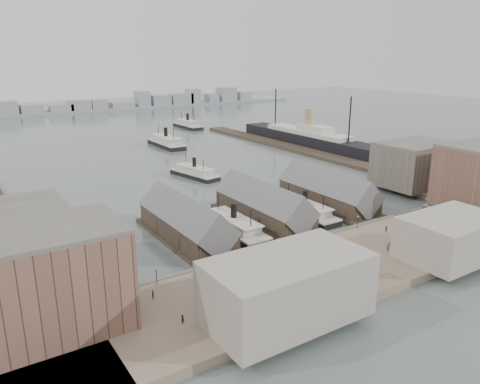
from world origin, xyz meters
TOP-DOWN VIEW (x-y plane):
  - ground at (0.00, 0.00)m, footprint 900.00×900.00m
  - quay at (0.00, -20.00)m, footprint 180.00×30.00m
  - seawall at (0.00, -5.20)m, footprint 180.00×1.20m
  - east_wharf at (78.00, 90.00)m, footprint 10.00×180.00m
  - ferry_shed_west at (-26.00, 16.88)m, footprint 14.00×42.00m
  - ferry_shed_center at (0.00, 16.88)m, footprint 14.00×42.00m
  - ferry_shed_east at (26.00, 16.88)m, footprint 14.00×42.00m
  - warehouse_west_front at (-70.00, -12.00)m, footprint 32.00×18.00m
  - warehouse_west_back at (-70.00, 18.00)m, footprint 26.00×20.00m
  - warehouse_east_back at (68.00, 15.00)m, footprint 28.00×20.00m
  - street_bldg_center at (20.00, -32.00)m, footprint 24.00×16.00m
  - street_bldg_west at (-30.00, -32.00)m, footprint 30.00×16.00m
  - lamp_post_far_w at (-45.00, -7.00)m, footprint 0.44×0.44m
  - lamp_post_near_w at (-15.00, -7.00)m, footprint 0.44×0.44m
  - lamp_post_near_e at (15.00, -7.00)m, footprint 0.44×0.44m
  - lamp_post_far_e at (45.00, -7.00)m, footprint 0.44×0.44m
  - far_shore at (-2.07, 334.14)m, footprint 500.00×40.00m
  - ferry_docked_west at (-13.00, 13.21)m, footprint 7.93×26.43m
  - ferry_docked_east at (13.00, 13.12)m, footprint 7.63×25.44m
  - ferry_open_near at (7.16, 75.48)m, footprint 12.15×25.40m
  - ferry_open_mid at (24.86, 142.52)m, footprint 9.75×31.27m
  - ferry_open_far at (65.42, 196.62)m, footprint 9.30×29.59m
  - ocean_steamer at (92.00, 102.35)m, footprint 14.02×102.45m
  - tram at (39.53, -15.77)m, footprint 3.81×11.29m
  - horse_cart_left at (-30.73, -11.97)m, footprint 4.68×1.55m
  - horse_cart_center at (-17.21, -18.76)m, footprint 4.88×2.22m
  - horse_cart_right at (15.02, -21.23)m, footprint 4.76×2.39m
  - pedestrian_0 at (-48.03, -12.11)m, footprint 0.51×0.67m
  - pedestrian_1 at (-47.06, -23.23)m, footprint 0.96×0.84m
  - pedestrian_2 at (-19.15, -13.39)m, footprint 1.16×1.11m
  - pedestrian_3 at (-7.91, -21.61)m, footprint 1.11×0.81m
  - pedestrian_4 at (3.68, -11.57)m, footprint 0.65×0.86m
  - pedestrian_5 at (9.95, -21.88)m, footprint 0.75×0.68m
  - pedestrian_6 at (19.98, -12.77)m, footprint 0.84×0.96m
  - pedestrian_7 at (25.57, -24.92)m, footprint 1.16×1.06m

SIDE VIEW (x-z plane):
  - ground at x=0.00m, z-range 0.00..0.00m
  - east_wharf at x=78.00m, z-range 0.00..1.60m
  - quay at x=0.00m, z-range 0.00..2.00m
  - seawall at x=0.00m, z-range 0.00..2.30m
  - ferry_open_near at x=7.16m, z-range -2.32..6.40m
  - ferry_docked_east at x=13.00m, z-range -2.41..6.67m
  - ferry_docked_west at x=-13.00m, z-range -2.51..6.93m
  - ferry_open_far at x=65.42m, z-range -2.79..7.72m
  - ferry_open_mid at x=24.86m, z-range -2.96..8.17m
  - horse_cart_center at x=-17.21m, z-range 2.05..3.48m
  - pedestrian_7 at x=25.57m, z-range 2.00..3.57m
  - pedestrian_4 at x=3.68m, z-range 2.00..3.57m
  - horse_cart_right at x=15.02m, z-range 2.02..3.55m
  - pedestrian_2 at x=-19.15m, z-range 2.00..3.59m
  - pedestrian_6 at x=19.98m, z-range 2.00..3.66m
  - pedestrian_1 at x=-47.06m, z-range 2.00..3.67m
  - horse_cart_left at x=-30.73m, z-range 2.00..3.67m
  - pedestrian_5 at x=9.95m, z-range 2.00..3.68m
  - pedestrian_3 at x=-7.91m, z-range 2.00..3.75m
  - pedestrian_0 at x=-48.03m, z-range 2.00..3.77m
  - far_shore at x=-2.07m, z-range -3.96..11.77m
  - tram at x=39.53m, z-range 2.05..5.99m
  - ocean_steamer at x=92.00m, z-range -5.84..14.65m
  - ferry_shed_west at x=-26.00m, z-range -1.66..10.94m
  - ferry_shed_center at x=0.00m, z-range -1.66..10.94m
  - ferry_shed_east at x=26.00m, z-range -1.66..10.94m
  - lamp_post_far_w at x=-45.00m, z-range 2.75..6.67m
  - lamp_post_near_w at x=-15.00m, z-range 2.75..6.67m
  - lamp_post_near_e at x=15.00m, z-range 2.75..6.67m
  - lamp_post_far_e at x=45.00m, z-range 2.75..6.67m
  - street_bldg_center at x=20.00m, z-range 2.00..12.00m
  - street_bldg_west at x=-30.00m, z-range 2.00..14.00m
  - warehouse_west_back at x=-70.00m, z-range 2.00..16.00m
  - warehouse_east_back at x=68.00m, z-range 2.00..17.00m
  - warehouse_west_front at x=-70.00m, z-range 2.00..20.00m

